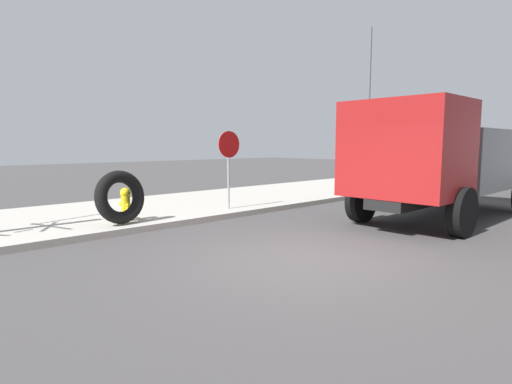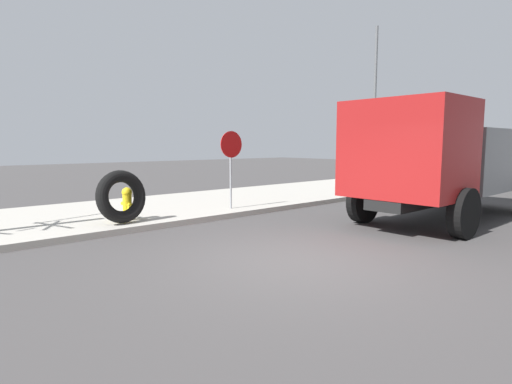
% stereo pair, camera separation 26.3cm
% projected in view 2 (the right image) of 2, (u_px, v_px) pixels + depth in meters
% --- Properties ---
extents(ground_plane, '(80.00, 80.00, 0.00)m').
position_uv_depth(ground_plane, '(295.00, 262.00, 7.11)').
color(ground_plane, '#423F3F').
extents(sidewalk_curb, '(36.00, 5.00, 0.15)m').
position_uv_depth(sidewalk_curb, '(131.00, 212.00, 11.93)').
color(sidewalk_curb, '#ADA89E').
rests_on(sidewalk_curb, ground).
extents(fire_hydrant, '(0.25, 0.56, 0.82)m').
position_uv_depth(fire_hydrant, '(127.00, 203.00, 10.12)').
color(fire_hydrant, yellow).
rests_on(fire_hydrant, sidewalk_curb).
extents(loose_tire, '(1.29, 0.58, 1.28)m').
position_uv_depth(loose_tire, '(121.00, 197.00, 9.68)').
color(loose_tire, black).
rests_on(loose_tire, sidewalk_curb).
extents(stop_sign, '(0.76, 0.08, 2.24)m').
position_uv_depth(stop_sign, '(231.00, 155.00, 11.84)').
color(stop_sign, gray).
rests_on(stop_sign, sidewalk_curb).
extents(dump_truck_gray, '(7.01, 2.82, 3.00)m').
position_uv_depth(dump_truck_gray, '(450.00, 159.00, 10.99)').
color(dump_truck_gray, slate).
rests_on(dump_truck_gray, ground).
extents(street_light_pole, '(0.12, 0.12, 6.54)m').
position_uv_depth(street_light_pole, '(374.00, 109.00, 16.73)').
color(street_light_pole, '#595B5E').
rests_on(street_light_pole, sidewalk_curb).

